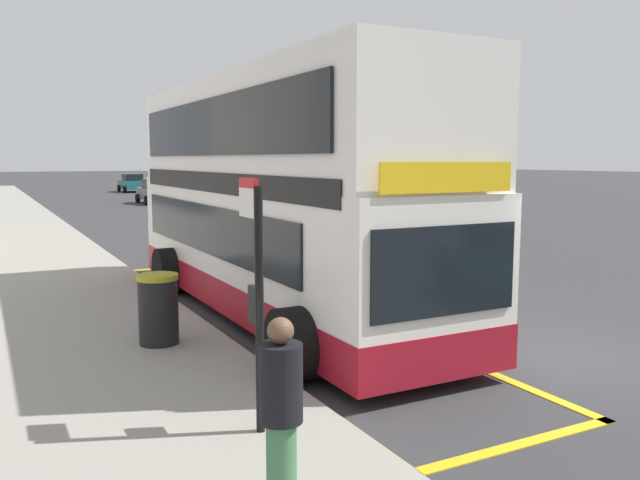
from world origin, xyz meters
TOP-DOWN VIEW (x-y plane):
  - ground_plane at (0.00, 32.00)m, footprint 260.00×260.00m
  - double_decker_bus at (-2.46, 4.67)m, footprint 3.15×10.23m
  - bus_bay_markings at (-2.59, 4.47)m, footprint 2.82×12.76m
  - bus_stop_sign at (-4.92, -0.48)m, footprint 0.09×0.51m
  - parked_car_grey_kerbside at (3.06, 36.70)m, footprint 2.09×4.20m
  - parked_car_teal_across at (4.90, 53.01)m, footprint 2.09×4.20m
  - pedestrian_waiting_near_sign at (-5.40, -2.13)m, footprint 0.34×0.34m
  - litter_bin at (-5.06, 3.14)m, footprint 0.62×0.62m

SIDE VIEW (x-z plane):
  - ground_plane at x=0.00m, z-range 0.00..0.00m
  - bus_bay_markings at x=-2.59m, z-range 0.00..0.01m
  - litter_bin at x=-5.06m, z-range 0.14..1.21m
  - parked_car_grey_kerbside at x=3.06m, z-range -0.01..1.61m
  - parked_car_teal_across at x=4.90m, z-range -0.01..1.61m
  - pedestrian_waiting_near_sign at x=-5.40m, z-range 0.20..1.81m
  - bus_stop_sign at x=-4.92m, z-range 0.38..2.98m
  - double_decker_bus at x=-2.46m, z-range -0.14..4.26m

